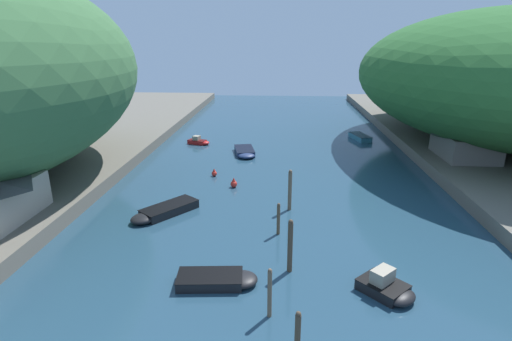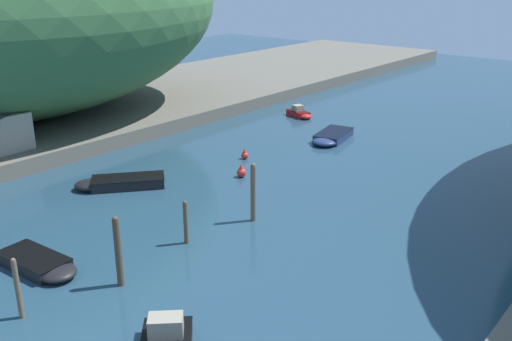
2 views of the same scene
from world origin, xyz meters
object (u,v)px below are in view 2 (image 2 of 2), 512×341
at_px(boat_small_dinghy, 117,183).
at_px(channel_buoy_far, 245,155).
at_px(channel_buoy_near, 241,172).
at_px(boat_open_rowboat, 41,265).
at_px(boat_mid_channel, 300,113).
at_px(boat_white_cruiser, 331,137).

height_order(boat_small_dinghy, channel_buoy_far, channel_buoy_far).
relative_size(boat_small_dinghy, channel_buoy_near, 5.92).
bearing_deg(channel_buoy_near, channel_buoy_far, 127.39).
distance_m(boat_open_rowboat, channel_buoy_far, 19.59).
relative_size(boat_mid_channel, channel_buoy_near, 3.37).
relative_size(boat_open_rowboat, channel_buoy_far, 5.81).
bearing_deg(channel_buoy_far, boat_open_rowboat, -79.79).
distance_m(boat_white_cruiser, channel_buoy_far, 8.65).
relative_size(boat_mid_channel, channel_buoy_far, 3.95).
height_order(boat_white_cruiser, channel_buoy_near, channel_buoy_near).
bearing_deg(boat_open_rowboat, boat_white_cruiser, 177.36).
xyz_separation_m(boat_mid_channel, boat_open_rowboat, (7.72, -32.52, -0.05)).
bearing_deg(boat_white_cruiser, boat_open_rowboat, 80.38).
bearing_deg(channel_buoy_near, boat_white_cruiser, 89.61).
xyz_separation_m(boat_mid_channel, channel_buoy_far, (4.25, -13.24, -0.03)).
bearing_deg(boat_white_cruiser, boat_small_dinghy, 62.65).
relative_size(boat_white_cruiser, channel_buoy_near, 5.67).
bearing_deg(boat_mid_channel, channel_buoy_near, 42.15).
bearing_deg(channel_buoy_near, boat_small_dinghy, -126.59).
bearing_deg(boat_open_rowboat, channel_buoy_near, 179.06).
bearing_deg(channel_buoy_near, boat_open_rowboat, -86.31).
height_order(boat_mid_channel, channel_buoy_far, boat_mid_channel).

